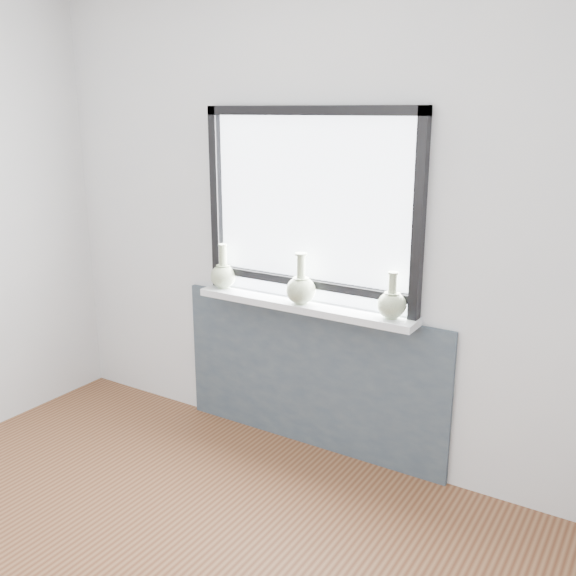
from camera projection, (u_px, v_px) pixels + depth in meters
The scene contains 7 objects.
back_wall at pixel (313, 228), 3.52m from camera, with size 3.60×0.02×2.60m, color silver.
apron_panel at pixel (309, 376), 3.73m from camera, with size 1.70×0.03×0.86m, color #445158.
windowsill at pixel (303, 306), 3.55m from camera, with size 1.32×0.18×0.04m, color white.
window at pixel (310, 203), 3.45m from camera, with size 1.30×0.06×1.05m.
vase_a at pixel (223, 274), 3.82m from camera, with size 0.15×0.15×0.27m.
vase_b at pixel (301, 288), 3.50m from camera, with size 0.16×0.16×0.28m.
vase_c at pixel (392, 303), 3.26m from camera, with size 0.15×0.15×0.24m.
Camera 1 is at (1.73, -1.22, 1.93)m, focal length 40.00 mm.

